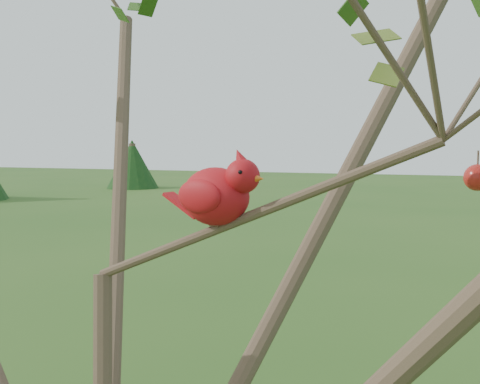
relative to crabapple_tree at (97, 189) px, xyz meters
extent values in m
sphere|color=#AA1D17|center=(0.57, 0.13, 0.02)|extent=(0.04, 0.04, 0.04)
ellipsoid|color=#AC110E|center=(0.16, 0.10, -0.02)|extent=(0.14, 0.12, 0.10)
sphere|color=#AC110E|center=(0.22, 0.09, 0.02)|extent=(0.07, 0.07, 0.06)
cone|color=#AC110E|center=(0.21, 0.09, 0.05)|extent=(0.05, 0.04, 0.04)
cone|color=#D85914|center=(0.24, 0.08, 0.02)|extent=(0.03, 0.03, 0.02)
ellipsoid|color=black|center=(0.23, 0.09, 0.02)|extent=(0.02, 0.03, 0.03)
cube|color=#AC110E|center=(0.09, 0.12, -0.03)|extent=(0.08, 0.05, 0.04)
ellipsoid|color=#AC110E|center=(0.17, 0.14, -0.01)|extent=(0.09, 0.05, 0.06)
ellipsoid|color=#AC110E|center=(0.15, 0.07, -0.01)|extent=(0.09, 0.05, 0.06)
cylinder|color=#453325|center=(-14.00, 23.85, -1.07)|extent=(0.31, 0.31, 2.09)
cone|color=#123412|center=(-14.00, 23.85, -0.99)|extent=(2.44, 2.44, 2.27)
camera|label=1|loc=(0.55, -0.82, 0.08)|focal=45.00mm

